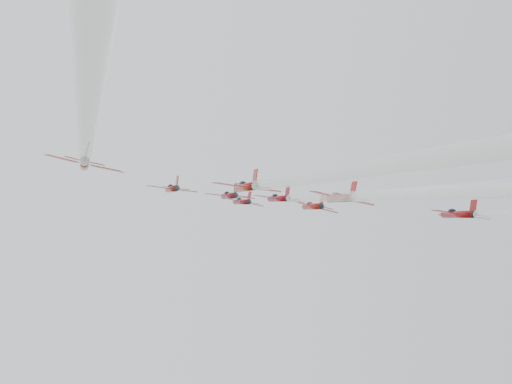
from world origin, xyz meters
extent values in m
cylinder|color=maroon|center=(3.48, 28.93, 163.10)|extent=(1.12, 9.39, 6.11)
cone|color=maroon|center=(3.48, 34.31, 166.24)|extent=(1.12, 2.51, 2.10)
cone|color=black|center=(3.48, 23.99, 160.23)|extent=(1.12, 1.62, 1.59)
ellipsoid|color=black|center=(3.48, 30.70, 164.73)|extent=(1.02, 2.40, 1.92)
cube|color=maroon|center=(0.72, 28.25, 162.65)|extent=(4.20, 2.76, 1.01)
cube|color=maroon|center=(6.23, 28.25, 162.65)|extent=(4.20, 2.76, 1.01)
cube|color=maroon|center=(3.48, 24.43, 161.90)|extent=(0.12, 2.62, 2.69)
cube|color=maroon|center=(2.05, 24.87, 160.74)|extent=(2.01, 1.37, 0.58)
cube|color=maroon|center=(4.90, 24.87, 160.74)|extent=(2.01, 1.37, 0.58)
cylinder|color=maroon|center=(-13.40, 14.20, 154.53)|extent=(1.17, 9.75, 6.34)
cone|color=maroon|center=(-13.40, 19.79, 157.78)|extent=(1.17, 2.60, 2.18)
cone|color=black|center=(-13.40, 9.07, 151.54)|extent=(1.17, 1.69, 1.65)
ellipsoid|color=black|center=(-13.40, 16.04, 156.21)|extent=(1.06, 2.50, 2.00)
cube|color=maroon|center=(-16.26, 13.49, 154.06)|extent=(4.36, 2.86, 1.05)
cube|color=maroon|center=(-10.54, 13.49, 154.06)|extent=(4.36, 2.86, 1.05)
cube|color=maroon|center=(-13.40, 9.53, 153.28)|extent=(0.13, 2.72, 2.79)
cube|color=maroon|center=(-14.88, 9.98, 152.07)|extent=(2.09, 1.42, 0.61)
cube|color=maroon|center=(-11.91, 9.98, 152.07)|extent=(2.09, 1.42, 0.61)
cylinder|color=maroon|center=(-2.61, 12.64, 153.62)|extent=(1.13, 9.46, 6.16)
cone|color=maroon|center=(-2.61, 18.06, 156.78)|extent=(1.13, 2.53, 2.12)
cone|color=black|center=(-2.61, 7.66, 150.72)|extent=(1.13, 1.64, 1.60)
ellipsoid|color=black|center=(-2.61, 14.42, 155.26)|extent=(1.03, 2.42, 1.94)
cube|color=maroon|center=(-5.39, 11.95, 153.16)|extent=(4.23, 2.78, 1.02)
cube|color=maroon|center=(0.17, 11.95, 153.16)|extent=(4.23, 2.78, 1.02)
cube|color=maroon|center=(-2.61, 8.10, 152.41)|extent=(0.12, 2.64, 2.71)
cube|color=maroon|center=(-4.05, 8.55, 151.24)|extent=(2.03, 1.38, 0.59)
cube|color=maroon|center=(-1.17, 8.55, 151.24)|extent=(2.03, 1.38, 0.59)
cylinder|color=#A6190F|center=(13.57, 11.20, 152.78)|extent=(1.17, 9.74, 6.34)
cone|color=#A6190F|center=(13.57, 16.78, 156.03)|extent=(1.17, 2.60, 2.18)
cone|color=black|center=(13.57, 6.07, 149.80)|extent=(1.17, 1.69, 1.65)
ellipsoid|color=black|center=(13.57, 13.04, 154.47)|extent=(1.06, 2.49, 2.00)
cube|color=#A6190F|center=(10.71, 10.49, 152.31)|extent=(4.36, 2.86, 1.05)
cube|color=#A6190F|center=(16.43, 10.49, 152.31)|extent=(4.36, 2.86, 1.05)
cube|color=#A6190F|center=(13.57, 6.53, 151.53)|extent=(0.13, 2.71, 2.79)
cube|color=#A6190F|center=(12.09, 6.99, 150.33)|extent=(2.09, 1.42, 0.61)
cube|color=#A6190F|center=(15.05, 6.99, 150.33)|extent=(2.09, 1.42, 0.61)
cylinder|color=maroon|center=(3.84, 1.06, 146.88)|extent=(1.05, 8.79, 5.72)
cone|color=maroon|center=(3.84, 6.10, 149.81)|extent=(1.05, 2.35, 1.97)
cone|color=black|center=(3.84, -3.57, 144.18)|extent=(1.05, 1.52, 1.49)
ellipsoid|color=black|center=(3.84, 2.71, 148.40)|extent=(0.96, 2.25, 1.80)
cube|color=maroon|center=(1.25, 0.42, 146.45)|extent=(3.93, 2.58, 0.95)
cube|color=maroon|center=(6.42, 0.42, 146.45)|extent=(3.93, 2.58, 0.95)
cube|color=maroon|center=(3.84, -3.16, 145.75)|extent=(0.11, 2.45, 2.52)
cube|color=maroon|center=(2.50, -2.75, 144.66)|extent=(1.89, 1.28, 0.55)
cube|color=maroon|center=(5.17, -2.75, 144.66)|extent=(1.89, 1.28, 0.55)
cylinder|color=white|center=(3.84, -41.08, 122.34)|extent=(1.34, 75.04, 44.45)
cylinder|color=maroon|center=(-28.70, -18.33, 135.59)|extent=(1.21, 10.14, 6.60)
cone|color=maroon|center=(-28.70, -12.52, 138.97)|extent=(1.21, 2.71, 2.27)
cone|color=black|center=(-28.70, -23.67, 132.48)|extent=(1.21, 1.75, 1.71)
ellipsoid|color=black|center=(-28.70, -16.42, 137.34)|extent=(1.10, 2.60, 2.08)
cube|color=maroon|center=(-31.67, -19.07, 135.10)|extent=(4.53, 2.98, 1.09)
cube|color=maroon|center=(-25.72, -19.07, 135.10)|extent=(4.53, 2.98, 1.09)
cube|color=maroon|center=(-28.70, -23.19, 134.29)|extent=(0.13, 2.82, 2.90)
cube|color=maroon|center=(-30.24, -22.72, 133.04)|extent=(2.18, 1.48, 0.63)
cube|color=maroon|center=(-27.15, -22.72, 133.04)|extent=(2.18, 1.48, 0.63)
cylinder|color=white|center=(-28.70, -66.93, 107.30)|extent=(1.54, 86.53, 51.26)
cylinder|color=#A61C0F|center=(-5.74, -15.27, 137.37)|extent=(1.19, 9.98, 6.49)
cone|color=#A61C0F|center=(-5.74, -9.55, 140.70)|extent=(1.19, 2.66, 2.23)
cone|color=black|center=(-5.74, -20.52, 134.31)|extent=(1.19, 1.73, 1.69)
ellipsoid|color=black|center=(-5.74, -13.39, 139.09)|extent=(1.09, 2.55, 2.05)
cube|color=#A61C0F|center=(-8.67, -16.00, 136.89)|extent=(4.46, 2.93, 1.08)
cube|color=#A61C0F|center=(-2.81, -16.00, 136.89)|extent=(4.46, 2.93, 1.08)
cube|color=#A61C0F|center=(-5.74, -20.05, 136.09)|extent=(0.13, 2.78, 2.86)
cube|color=#A61C0F|center=(-7.26, -19.59, 134.86)|extent=(2.14, 1.45, 0.62)
cube|color=#A61C0F|center=(-4.23, -19.59, 134.86)|extent=(2.14, 1.45, 0.62)
cylinder|color=white|center=(-5.74, -63.10, 109.52)|extent=(1.52, 85.17, 50.45)
cylinder|color=#B31114|center=(7.38, -18.73, 135.36)|extent=(1.13, 9.45, 6.15)
cone|color=#B31114|center=(7.38, -13.31, 138.51)|extent=(1.13, 2.52, 2.11)
cone|color=black|center=(7.38, -23.70, 132.46)|extent=(1.13, 1.63, 1.60)
ellipsoid|color=black|center=(7.38, -16.94, 136.99)|extent=(1.03, 2.42, 1.94)
cube|color=#B31114|center=(4.60, -19.41, 134.90)|extent=(4.22, 2.78, 1.02)
cube|color=#B31114|center=(10.15, -19.41, 134.90)|extent=(4.22, 2.78, 1.02)
cube|color=#B31114|center=(7.38, -23.26, 134.15)|extent=(0.12, 2.63, 2.71)
cube|color=#B31114|center=(5.94, -22.81, 132.98)|extent=(2.03, 1.38, 0.59)
cube|color=#B31114|center=(8.82, -22.81, 132.98)|extent=(2.03, 1.38, 0.59)
cylinder|color=#9F0F11|center=(26.31, -18.08, 135.74)|extent=(1.07, 8.97, 5.83)
cone|color=#9F0F11|center=(26.31, -12.94, 138.73)|extent=(1.07, 2.39, 2.01)
cone|color=black|center=(26.31, -22.79, 132.99)|extent=(1.07, 1.55, 1.52)
ellipsoid|color=black|center=(26.31, -16.38, 137.29)|extent=(0.97, 2.30, 1.84)
cube|color=#9F0F11|center=(23.68, -18.72, 135.30)|extent=(4.01, 2.63, 0.97)
cube|color=#9F0F11|center=(28.94, -18.72, 135.30)|extent=(4.01, 2.63, 0.97)
cube|color=#9F0F11|center=(26.31, -22.37, 134.59)|extent=(0.12, 2.50, 2.57)
cube|color=#9F0F11|center=(24.95, -21.95, 133.48)|extent=(1.92, 1.31, 0.56)
cube|color=#9F0F11|center=(27.68, -21.95, 133.48)|extent=(1.92, 1.31, 0.56)
camera|label=1|loc=(-25.07, -99.59, 80.73)|focal=50.00mm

